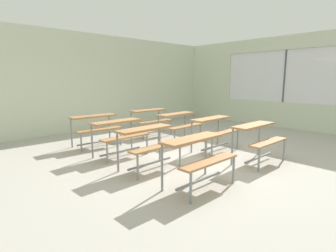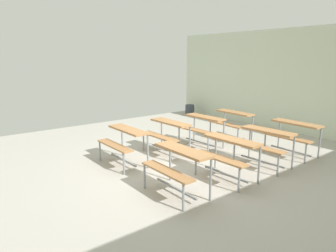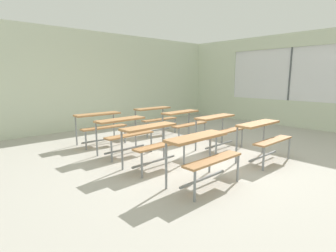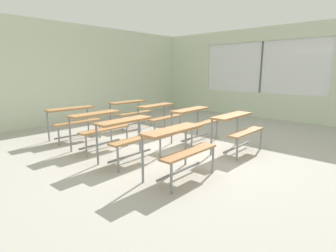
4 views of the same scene
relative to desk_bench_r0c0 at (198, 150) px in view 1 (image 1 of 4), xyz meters
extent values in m
cube|color=#ADA89E|center=(0.92, 0.86, -0.59)|extent=(10.00, 9.00, 0.05)
cube|color=beige|center=(0.92, 5.36, 0.94)|extent=(10.00, 0.12, 3.00)
cube|color=beige|center=(5.92, 0.86, -0.14)|extent=(0.12, 9.00, 0.85)
cube|color=beige|center=(5.92, 0.86, 2.21)|extent=(0.12, 9.00, 0.45)
cube|color=beige|center=(5.92, 4.41, 1.14)|extent=(0.12, 1.90, 1.70)
cube|color=white|center=(5.92, 1.36, 1.14)|extent=(0.02, 4.20, 1.70)
cube|color=#4C5156|center=(5.92, 1.36, 1.14)|extent=(0.06, 0.05, 1.70)
cube|color=#A87547|center=(0.00, 0.11, 0.16)|extent=(1.10, 0.33, 0.04)
cube|color=#A87547|center=(0.00, -0.21, -0.12)|extent=(1.10, 0.23, 0.03)
cylinder|color=gray|center=(-0.50, 0.24, -0.20)|extent=(0.04, 0.04, 0.72)
cylinder|color=gray|center=(0.50, 0.26, -0.20)|extent=(0.04, 0.04, 0.72)
cylinder|color=gray|center=(-0.50, -0.31, -0.34)|extent=(0.04, 0.04, 0.44)
cylinder|color=gray|center=(0.50, -0.29, -0.34)|extent=(0.04, 0.04, 0.44)
cube|color=gray|center=(0.00, -0.03, -0.46)|extent=(1.00, 0.04, 0.03)
cube|color=#A87547|center=(1.75, 0.09, 0.16)|extent=(1.10, 0.32, 0.04)
cube|color=#A87547|center=(1.75, -0.23, -0.12)|extent=(1.10, 0.22, 0.03)
cylinder|color=gray|center=(1.25, 0.23, -0.20)|extent=(0.04, 0.04, 0.72)
cylinder|color=gray|center=(2.25, 0.23, -0.20)|extent=(0.04, 0.04, 0.72)
cylinder|color=gray|center=(1.25, -0.32, -0.34)|extent=(0.04, 0.04, 0.44)
cylinder|color=gray|center=(2.25, -0.32, -0.34)|extent=(0.04, 0.04, 0.44)
cube|color=gray|center=(1.75, -0.05, -0.46)|extent=(1.00, 0.03, 0.03)
cube|color=#A87547|center=(-0.03, 1.24, 0.16)|extent=(1.11, 0.36, 0.04)
cube|color=#A87547|center=(-0.02, 0.92, -0.12)|extent=(1.11, 0.26, 0.03)
cylinder|color=gray|center=(-0.53, 1.37, -0.20)|extent=(0.04, 0.04, 0.72)
cylinder|color=gray|center=(0.46, 1.40, -0.20)|extent=(0.04, 0.04, 0.72)
cylinder|color=gray|center=(-0.51, 0.82, -0.34)|extent=(0.04, 0.04, 0.44)
cylinder|color=gray|center=(0.48, 0.85, -0.34)|extent=(0.04, 0.04, 0.44)
cube|color=gray|center=(-0.02, 1.10, -0.46)|extent=(1.00, 0.07, 0.03)
cube|color=#A87547|center=(1.83, 1.19, 0.16)|extent=(1.11, 0.35, 0.04)
cube|color=#A87547|center=(1.84, 0.87, -0.12)|extent=(1.11, 0.25, 0.03)
cylinder|color=gray|center=(1.32, 1.32, -0.20)|extent=(0.04, 0.04, 0.72)
cylinder|color=gray|center=(2.32, 1.35, -0.20)|extent=(0.04, 0.04, 0.72)
cylinder|color=gray|center=(1.34, 0.77, -0.34)|extent=(0.04, 0.04, 0.44)
cylinder|color=gray|center=(2.34, 0.80, -0.34)|extent=(0.04, 0.04, 0.44)
cube|color=gray|center=(1.83, 1.05, -0.46)|extent=(1.00, 0.06, 0.03)
cube|color=#A87547|center=(0.02, 2.30, 0.16)|extent=(1.11, 0.37, 0.04)
cube|color=#A87547|center=(0.04, 1.98, -0.12)|extent=(1.11, 0.27, 0.03)
cylinder|color=gray|center=(-0.48, 2.41, -0.20)|extent=(0.04, 0.04, 0.72)
cylinder|color=gray|center=(0.52, 2.46, -0.20)|extent=(0.04, 0.04, 0.72)
cylinder|color=gray|center=(-0.46, 1.86, -0.34)|extent=(0.04, 0.04, 0.44)
cylinder|color=gray|center=(0.54, 1.91, -0.34)|extent=(0.04, 0.04, 0.44)
cube|color=gray|center=(0.03, 2.16, -0.46)|extent=(1.00, 0.07, 0.03)
cube|color=#A87547|center=(1.82, 2.30, 0.16)|extent=(1.11, 0.37, 0.04)
cube|color=#A87547|center=(1.83, 1.98, -0.12)|extent=(1.11, 0.27, 0.03)
cylinder|color=gray|center=(1.31, 2.42, -0.20)|extent=(0.04, 0.04, 0.72)
cylinder|color=gray|center=(2.31, 2.47, -0.20)|extent=(0.04, 0.04, 0.72)
cylinder|color=gray|center=(1.34, 1.87, -0.34)|extent=(0.04, 0.04, 0.44)
cylinder|color=gray|center=(2.34, 1.92, -0.34)|extent=(0.04, 0.04, 0.44)
cube|color=gray|center=(1.83, 2.16, -0.46)|extent=(1.00, 0.08, 0.03)
cube|color=#A87547|center=(0.06, 3.39, 0.16)|extent=(1.11, 0.36, 0.04)
cube|color=#A87547|center=(0.05, 3.07, -0.12)|extent=(1.11, 0.26, 0.03)
cylinder|color=gray|center=(-0.43, 3.54, -0.20)|extent=(0.04, 0.04, 0.72)
cylinder|color=gray|center=(0.56, 3.51, -0.20)|extent=(0.04, 0.04, 0.72)
cylinder|color=gray|center=(-0.45, 2.99, -0.34)|extent=(0.04, 0.04, 0.44)
cylinder|color=gray|center=(0.55, 2.96, -0.34)|extent=(0.04, 0.04, 0.44)
cube|color=gray|center=(0.06, 3.25, -0.46)|extent=(1.00, 0.07, 0.03)
cube|color=#A87547|center=(1.80, 3.42, 0.16)|extent=(1.11, 0.35, 0.04)
cube|color=#A87547|center=(1.79, 3.10, -0.12)|extent=(1.10, 0.25, 0.03)
cylinder|color=gray|center=(1.30, 3.58, -0.20)|extent=(0.04, 0.04, 0.72)
cylinder|color=gray|center=(2.30, 3.55, -0.20)|extent=(0.04, 0.04, 0.72)
cylinder|color=gray|center=(1.29, 3.03, -0.34)|extent=(0.04, 0.04, 0.44)
cylinder|color=gray|center=(2.29, 3.00, -0.34)|extent=(0.04, 0.04, 0.44)
cube|color=gray|center=(1.80, 3.28, -0.46)|extent=(1.00, 0.06, 0.03)
camera|label=1|loc=(-2.88, -2.44, 1.04)|focal=28.00mm
camera|label=2|loc=(5.23, -2.92, 1.61)|focal=32.07mm
camera|label=3|loc=(-2.88, -2.44, 1.04)|focal=28.00mm
camera|label=4|loc=(-2.88, -2.44, 1.04)|focal=28.00mm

